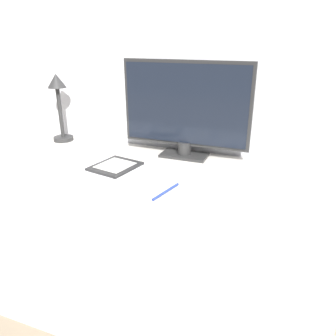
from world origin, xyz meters
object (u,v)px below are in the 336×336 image
(desk_lamp, at_px, (59,99))
(laptop, at_px, (107,172))
(monitor, at_px, (185,109))
(ereader, at_px, (115,166))
(pen, at_px, (166,192))
(keyboard, at_px, (237,191))

(desk_lamp, bearing_deg, laptop, -35.19)
(monitor, height_order, ereader, monitor)
(monitor, height_order, pen, monitor)
(laptop, bearing_deg, desk_lamp, 144.81)
(monitor, relative_size, desk_lamp, 1.68)
(monitor, bearing_deg, keyboard, -45.22)
(desk_lamp, bearing_deg, monitor, -0.45)
(laptop, height_order, desk_lamp, desk_lamp)
(keyboard, xyz_separation_m, desk_lamp, (-0.94, 0.29, 0.21))
(keyboard, bearing_deg, laptop, -177.49)
(keyboard, xyz_separation_m, pen, (-0.23, -0.09, -0.00))
(laptop, height_order, ereader, ereader)
(laptop, relative_size, ereader, 1.48)
(keyboard, distance_m, desk_lamp, 1.00)
(keyboard, relative_size, pen, 1.96)
(pen, bearing_deg, laptop, 166.34)
(ereader, xyz_separation_m, pen, (0.25, -0.09, -0.03))
(keyboard, distance_m, pen, 0.24)
(ereader, bearing_deg, keyboard, -0.10)
(ereader, distance_m, desk_lamp, 0.58)
(laptop, xyz_separation_m, desk_lamp, (-0.44, 0.31, 0.20))
(keyboard, relative_size, ereader, 1.43)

